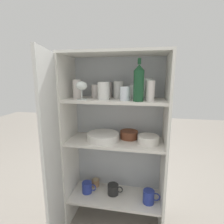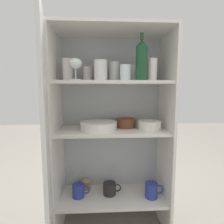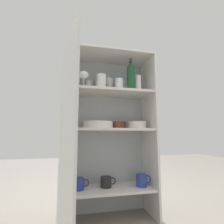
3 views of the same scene
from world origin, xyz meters
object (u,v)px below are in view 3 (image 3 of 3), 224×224
at_px(plate_stack_white, 98,125).
at_px(serving_bowl_small, 118,125).
at_px(storage_jar, 84,182).
at_px(mixing_bowl_large, 137,125).
at_px(wine_bottle, 131,76).
at_px(coffee_mug_primary, 79,184).

relative_size(plate_stack_white, serving_bowl_small, 1.77).
height_order(plate_stack_white, storage_jar, plate_stack_white).
xyz_separation_m(mixing_bowl_large, storage_jar, (-0.43, 0.11, -0.47)).
height_order(wine_bottle, mixing_bowl_large, wine_bottle).
relative_size(mixing_bowl_large, coffee_mug_primary, 1.27).
bearing_deg(storage_jar, plate_stack_white, -46.51).
relative_size(plate_stack_white, coffee_mug_primary, 2.01).
distance_m(wine_bottle, storage_jar, 0.96).
xyz_separation_m(plate_stack_white, storage_jar, (-0.10, 0.10, -0.47)).
bearing_deg(serving_bowl_small, coffee_mug_primary, -168.46).
bearing_deg(coffee_mug_primary, storage_jar, 66.73).
bearing_deg(coffee_mug_primary, plate_stack_white, -1.60).
bearing_deg(mixing_bowl_large, serving_bowl_small, 151.09).
relative_size(serving_bowl_small, storage_jar, 2.09).
height_order(wine_bottle, coffee_mug_primary, wine_bottle).
distance_m(wine_bottle, plate_stack_white, 0.49).
xyz_separation_m(serving_bowl_small, storage_jar, (-0.29, 0.03, -0.47)).
distance_m(plate_stack_white, mixing_bowl_large, 0.33).
xyz_separation_m(plate_stack_white, mixing_bowl_large, (0.33, -0.01, 0.01)).
relative_size(mixing_bowl_large, serving_bowl_small, 1.12).
distance_m(plate_stack_white, storage_jar, 0.49).
bearing_deg(wine_bottle, serving_bowl_small, 113.76).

